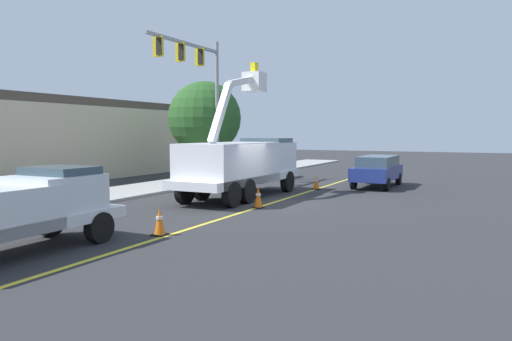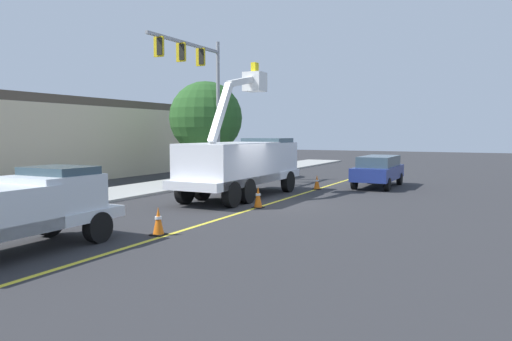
{
  "view_description": "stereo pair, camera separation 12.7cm",
  "coord_description": "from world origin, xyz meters",
  "px_view_note": "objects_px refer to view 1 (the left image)",
  "views": [
    {
      "loc": [
        -18.15,
        -8.28,
        2.97
      ],
      "look_at": [
        -0.3,
        0.49,
        1.4
      ],
      "focal_mm": 33.79,
      "sensor_mm": 36.0,
      "label": 1
    },
    {
      "loc": [
        -18.09,
        -8.4,
        2.97
      ],
      "look_at": [
        -0.3,
        0.49,
        1.4
      ],
      "focal_mm": 33.79,
      "sensor_mm": 36.0,
      "label": 2
    }
  ],
  "objects_px": {
    "traffic_cone_mid_front": "(160,221)",
    "traffic_cone_trailing": "(316,182)",
    "traffic_signal_mast": "(198,78)",
    "traffic_cone_mid_rear": "(258,197)",
    "service_pickup_truck": "(12,209)",
    "utility_bucket_truck": "(242,163)",
    "passing_minivan": "(377,169)"
  },
  "relations": [
    {
      "from": "utility_bucket_truck",
      "to": "traffic_cone_mid_rear",
      "type": "bearing_deg",
      "value": -141.38
    },
    {
      "from": "utility_bucket_truck",
      "to": "traffic_signal_mast",
      "type": "distance_m",
      "value": 7.57
    },
    {
      "from": "service_pickup_truck",
      "to": "traffic_signal_mast",
      "type": "xyz_separation_m",
      "value": [
        15.59,
        4.71,
        4.91
      ]
    },
    {
      "from": "traffic_cone_mid_front",
      "to": "traffic_signal_mast",
      "type": "height_order",
      "value": "traffic_signal_mast"
    },
    {
      "from": "traffic_cone_trailing",
      "to": "traffic_cone_mid_front",
      "type": "bearing_deg",
      "value": 178.46
    },
    {
      "from": "traffic_cone_mid_front",
      "to": "traffic_cone_mid_rear",
      "type": "xyz_separation_m",
      "value": [
        5.83,
        -0.34,
        0.02
      ]
    },
    {
      "from": "traffic_cone_trailing",
      "to": "traffic_signal_mast",
      "type": "relative_size",
      "value": 0.09
    },
    {
      "from": "passing_minivan",
      "to": "traffic_cone_trailing",
      "type": "xyz_separation_m",
      "value": [
        -2.57,
        2.62,
        -0.6
      ]
    },
    {
      "from": "traffic_signal_mast",
      "to": "traffic_cone_mid_rear",
      "type": "bearing_deg",
      "value": -132.92
    },
    {
      "from": "traffic_cone_mid_front",
      "to": "traffic_signal_mast",
      "type": "xyz_separation_m",
      "value": [
        12.24,
        6.55,
        5.62
      ]
    },
    {
      "from": "traffic_cone_mid_front",
      "to": "traffic_cone_mid_rear",
      "type": "bearing_deg",
      "value": -3.33
    },
    {
      "from": "passing_minivan",
      "to": "traffic_signal_mast",
      "type": "height_order",
      "value": "traffic_signal_mast"
    },
    {
      "from": "traffic_cone_mid_rear",
      "to": "traffic_cone_mid_front",
      "type": "bearing_deg",
      "value": 176.67
    },
    {
      "from": "service_pickup_truck",
      "to": "traffic_signal_mast",
      "type": "height_order",
      "value": "traffic_signal_mast"
    },
    {
      "from": "traffic_cone_mid_rear",
      "to": "traffic_cone_trailing",
      "type": "distance_m",
      "value": 6.95
    },
    {
      "from": "traffic_cone_trailing",
      "to": "traffic_signal_mast",
      "type": "height_order",
      "value": "traffic_signal_mast"
    },
    {
      "from": "passing_minivan",
      "to": "traffic_cone_mid_rear",
      "type": "height_order",
      "value": "passing_minivan"
    },
    {
      "from": "traffic_cone_mid_front",
      "to": "traffic_cone_mid_rear",
      "type": "height_order",
      "value": "traffic_cone_mid_rear"
    },
    {
      "from": "traffic_cone_mid_front",
      "to": "traffic_signal_mast",
      "type": "relative_size",
      "value": 0.1
    },
    {
      "from": "traffic_cone_mid_rear",
      "to": "utility_bucket_truck",
      "type": "bearing_deg",
      "value": 38.62
    },
    {
      "from": "utility_bucket_truck",
      "to": "traffic_signal_mast",
      "type": "height_order",
      "value": "traffic_signal_mast"
    },
    {
      "from": "traffic_cone_mid_front",
      "to": "traffic_cone_trailing",
      "type": "xyz_separation_m",
      "value": [
        12.78,
        -0.34,
        -0.04
      ]
    },
    {
      "from": "traffic_cone_mid_rear",
      "to": "service_pickup_truck",
      "type": "bearing_deg",
      "value": 166.65
    },
    {
      "from": "service_pickup_truck",
      "to": "traffic_signal_mast",
      "type": "bearing_deg",
      "value": 16.8
    },
    {
      "from": "utility_bucket_truck",
      "to": "service_pickup_truck",
      "type": "bearing_deg",
      "value": 179.52
    },
    {
      "from": "traffic_cone_mid_rear",
      "to": "traffic_cone_trailing",
      "type": "bearing_deg",
      "value": -0.03
    },
    {
      "from": "traffic_cone_mid_rear",
      "to": "traffic_signal_mast",
      "type": "bearing_deg",
      "value": 47.08
    },
    {
      "from": "service_pickup_truck",
      "to": "traffic_cone_mid_front",
      "type": "distance_m",
      "value": 3.89
    },
    {
      "from": "traffic_cone_mid_front",
      "to": "traffic_cone_trailing",
      "type": "bearing_deg",
      "value": -1.54
    },
    {
      "from": "utility_bucket_truck",
      "to": "traffic_cone_mid_front",
      "type": "height_order",
      "value": "utility_bucket_truck"
    },
    {
      "from": "service_pickup_truck",
      "to": "utility_bucket_truck",
      "type": "bearing_deg",
      "value": -0.48
    },
    {
      "from": "service_pickup_truck",
      "to": "traffic_cone_mid_front",
      "type": "relative_size",
      "value": 6.8
    }
  ]
}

